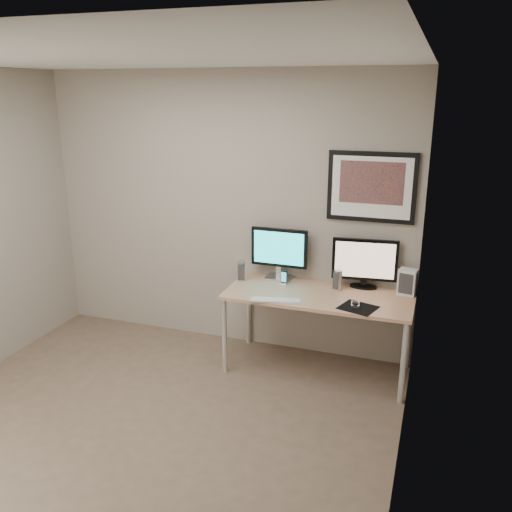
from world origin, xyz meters
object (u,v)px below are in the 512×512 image
Objects in this scene: keyboard at (275,300)px; fan_unit at (408,282)px; speaker_left at (241,271)px; monitor_large at (279,251)px; phone_dock at (284,278)px; framed_art at (372,187)px; speaker_right at (338,280)px; monitor_tv at (365,262)px; desk at (319,301)px.

keyboard is 1.15m from fan_unit.
speaker_left is 0.60m from keyboard.
monitor_large reaches higher than fan_unit.
phone_dock reaches higher than keyboard.
framed_art is 0.85m from speaker_right.
monitor_tv is 0.40m from fan_unit.
speaker_right is at bearing -160.51° from fan_unit.
desk is 8.82× the size of speaker_right.
desk is 2.13× the size of framed_art.
fan_unit is at bearing 17.60° from desk.
desk is 0.78m from speaker_left.
phone_dock is (0.40, 0.02, -0.02)m from speaker_left.
monitor_tv is (-0.01, -0.06, -0.65)m from framed_art.
desk is at bearing -29.79° from monitor_large.
monitor_large is 0.26m from phone_dock.
monitor_tv is 0.88m from keyboard.
desk is at bearing -136.54° from framed_art.
keyboard is at bearing -141.81° from fan_unit.
monitor_large is at bearing 131.42° from phone_dock.
keyboard is at bearing -137.07° from desk.
desk is 8.86× the size of speaker_left.
monitor_tv is at bearing -11.29° from speaker_left.
monitor_large is at bearing 149.91° from desk.
monitor_tv is at bearing 28.65° from keyboard.
fan_unit is at bearing 14.31° from phone_dock.
monitor_large reaches higher than phone_dock.
monitor_large reaches higher than desk.
fan_unit is (1.47, 0.13, 0.02)m from speaker_left.
framed_art is 1.38m from speaker_left.
monitor_large is 3.98× the size of phone_dock.
keyboard is (-0.31, -0.28, 0.07)m from desk.
monitor_tv is 2.50× the size of fan_unit.
monitor_large is at bearing 91.61° from keyboard.
framed_art reaches higher than speaker_right.
monitor_tv is 3.14× the size of speaker_left.
monitor_large reaches higher than speaker_right.
speaker_right is at bearing -17.32° from speaker_left.
speaker_left is at bearing 172.39° from desk.
framed_art is 1.01m from monitor_large.
desk is at bearing 30.72° from keyboard.
monitor_large is at bearing 5.67° from speaker_left.
framed_art is at bearing 5.92° from monitor_large.
phone_dock is at bearing -154.73° from speaker_right.
monitor_large is 0.61m from speaker_right.
monitor_large is 0.78m from monitor_tv.
monitor_large reaches higher than speaker_left.
phone_dock is at bearing -162.49° from fan_unit.
keyboard is at bearing -75.47° from phone_dock.
speaker_left is at bearing -177.51° from monitor_tv.
speaker_left is at bearing -163.50° from fan_unit.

